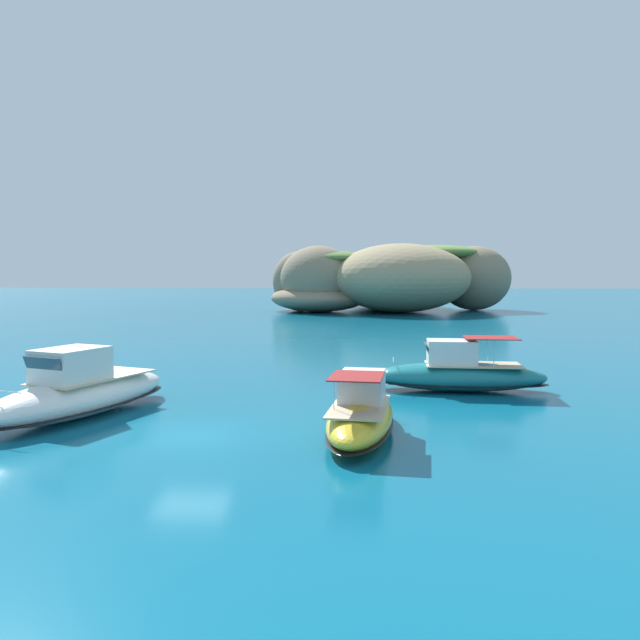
{
  "coord_description": "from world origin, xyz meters",
  "views": [
    {
      "loc": [
        5.5,
        -20.32,
        5.51
      ],
      "look_at": [
        3.51,
        16.6,
        2.67
      ],
      "focal_mm": 34.57,
      "sensor_mm": 36.0,
      "label": 1
    }
  ],
  "objects_px": {
    "motorboat_yellow": "(361,414)",
    "islet_small": "(318,282)",
    "islet_large": "(408,279)",
    "motorboat_teal": "(459,374)",
    "motorboat_white": "(80,393)"
  },
  "relations": [
    {
      "from": "motorboat_yellow",
      "to": "islet_large",
      "type": "bearing_deg",
      "value": 83.76
    },
    {
      "from": "motorboat_white",
      "to": "motorboat_yellow",
      "type": "height_order",
      "value": "motorboat_white"
    },
    {
      "from": "islet_large",
      "to": "islet_small",
      "type": "bearing_deg",
      "value": -162.37
    },
    {
      "from": "motorboat_white",
      "to": "motorboat_yellow",
      "type": "distance_m",
      "value": 11.01
    },
    {
      "from": "islet_large",
      "to": "motorboat_white",
      "type": "distance_m",
      "value": 71.07
    },
    {
      "from": "islet_large",
      "to": "motorboat_yellow",
      "type": "bearing_deg",
      "value": -96.24
    },
    {
      "from": "motorboat_yellow",
      "to": "motorboat_teal",
      "type": "bearing_deg",
      "value": 60.01
    },
    {
      "from": "islet_large",
      "to": "motorboat_yellow",
      "type": "distance_m",
      "value": 71.27
    },
    {
      "from": "islet_large",
      "to": "motorboat_yellow",
      "type": "height_order",
      "value": "islet_large"
    },
    {
      "from": "islet_small",
      "to": "motorboat_yellow",
      "type": "bearing_deg",
      "value": -85.47
    },
    {
      "from": "motorboat_teal",
      "to": "motorboat_yellow",
      "type": "height_order",
      "value": "motorboat_teal"
    },
    {
      "from": "motorboat_yellow",
      "to": "islet_small",
      "type": "bearing_deg",
      "value": 94.53
    },
    {
      "from": "islet_large",
      "to": "motorboat_teal",
      "type": "distance_m",
      "value": 62.83
    },
    {
      "from": "islet_large",
      "to": "motorboat_teal",
      "type": "bearing_deg",
      "value": -92.79
    },
    {
      "from": "motorboat_teal",
      "to": "motorboat_yellow",
      "type": "distance_m",
      "value": 9.36
    }
  ]
}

